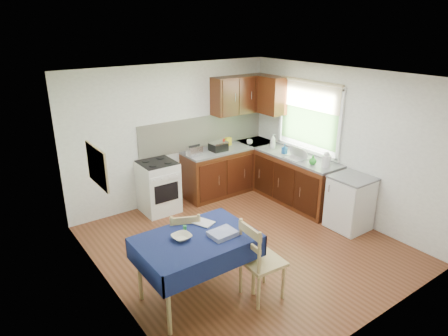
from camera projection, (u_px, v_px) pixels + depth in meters
floor at (245, 245)px, 6.01m from camera, size 4.20×4.20×0.00m
ceiling at (248, 76)px, 5.14m from camera, size 4.00×4.20×0.02m
wall_back at (173, 134)px, 7.17m from camera, size 4.00×0.02×2.50m
wall_front at (378, 227)px, 3.97m from camera, size 4.00×0.02×2.50m
wall_left at (107, 203)px, 4.48m from camera, size 0.02×4.20×2.50m
wall_right at (340, 143)px, 6.67m from camera, size 0.02×4.20×2.50m
base_cabinets at (260, 175)px, 7.56m from camera, size 1.90×2.30×0.86m
worktop_back at (230, 148)px, 7.64m from camera, size 1.90×0.60×0.04m
worktop_right at (297, 157)px, 7.13m from camera, size 0.60×1.70×0.04m
worktop_corner at (256, 142)px, 8.00m from camera, size 0.60×0.60×0.04m
splashback at (204, 132)px, 7.53m from camera, size 2.70×0.02×0.60m
upper_cabinets at (250, 95)px, 7.57m from camera, size 1.20×0.85×0.70m
stove at (158, 187)px, 6.94m from camera, size 0.60×0.61×0.92m
window at (309, 112)px, 7.04m from camera, size 0.04×1.48×1.26m
fridge at (350, 203)px, 6.37m from camera, size 0.58×0.60×0.89m
corkboard at (97, 166)px, 4.60m from camera, size 0.04×0.62×0.47m
dining_table at (197, 245)px, 4.65m from camera, size 1.36×0.92×0.83m
chair_far at (185, 242)px, 5.15m from camera, size 0.55×0.55×0.94m
chair_near at (259, 259)px, 4.70m from camera, size 0.48×0.48×1.03m
toaster at (194, 151)px, 7.11m from camera, size 0.26×0.16×0.20m
sandwich_press at (218, 146)px, 7.40m from camera, size 0.30×0.26×0.17m
sauce_bottle at (224, 144)px, 7.47m from camera, size 0.04×0.04×0.20m
yellow_packet at (228, 141)px, 7.71m from camera, size 0.11×0.08×0.15m
dish_rack at (298, 157)px, 7.01m from camera, size 0.42×0.32×0.20m
kettle at (326, 160)px, 6.57m from camera, size 0.15×0.15×0.26m
cup at (250, 142)px, 7.78m from camera, size 0.13×0.13×0.09m
soap_bottle_a at (273, 141)px, 7.49m from camera, size 0.15×0.15×0.28m
soap_bottle_b at (284, 149)px, 7.23m from camera, size 0.09×0.09×0.18m
soap_bottle_c at (313, 160)px, 6.69m from camera, size 0.15×0.15×0.16m
plate_bowl at (182, 237)px, 4.56m from camera, size 0.22×0.22×0.05m
book at (199, 226)px, 4.85m from camera, size 0.26×0.30×0.02m
spice_jar at (185, 229)px, 4.70m from camera, size 0.04×0.04×0.09m
tea_towel at (223, 233)px, 4.64m from camera, size 0.32×0.25×0.05m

